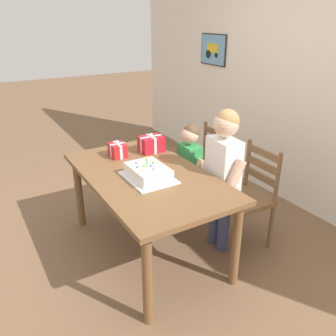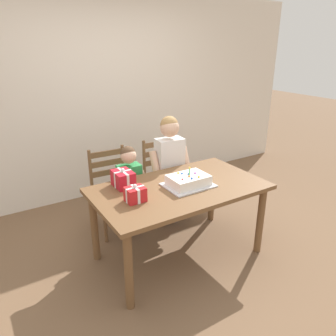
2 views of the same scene
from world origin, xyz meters
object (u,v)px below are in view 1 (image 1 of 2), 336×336
object	(u,v)px
gift_box_beside_cake	(151,144)
child_older	(223,168)
dining_table	(146,184)
birthday_cake	(148,173)
gift_box_red_large	(118,150)
chair_left	(202,170)
chair_right	(246,196)
child_younger	(189,165)

from	to	relation	value
gift_box_beside_cake	child_older	world-z (taller)	child_older
dining_table	birthday_cake	world-z (taller)	birthday_cake
gift_box_red_large	chair_left	world-z (taller)	chair_left
dining_table	gift_box_beside_cake	size ratio (longest dim) A/B	7.21
dining_table	gift_box_beside_cake	bearing A→B (deg)	146.98
birthday_cake	chair_left	bearing A→B (deg)	116.02
dining_table	gift_box_red_large	bearing A→B (deg)	-174.73
chair_left	chair_right	world-z (taller)	same
birthday_cake	child_younger	size ratio (longest dim) A/B	0.43
birthday_cake	chair_right	distance (m)	0.94
birthday_cake	gift_box_red_large	distance (m)	0.56
chair_left	dining_table	bearing A→B (deg)	-68.13
chair_right	child_younger	distance (m)	0.63
chair_left	birthday_cake	bearing A→B (deg)	-63.98
chair_right	child_older	size ratio (longest dim) A/B	0.72
dining_table	gift_box_beside_cake	distance (m)	0.54
chair_right	child_older	world-z (taller)	child_older
child_older	child_younger	bearing A→B (deg)	179.94
birthday_cake	child_older	xyz separation A→B (m)	(0.18, 0.61, -0.03)
gift_box_beside_cake	chair_left	distance (m)	0.65
dining_table	child_younger	bearing A→B (deg)	111.55
child_younger	child_older	bearing A→B (deg)	-0.06
child_older	birthday_cake	bearing A→B (deg)	-106.52
gift_box_red_large	chair_right	distance (m)	1.23
gift_box_beside_cake	child_older	size ratio (longest dim) A/B	0.17
chair_right	child_older	distance (m)	0.39
dining_table	chair_right	bearing A→B (deg)	67.90
birthday_cake	gift_box_beside_cake	distance (m)	0.60
birthday_cake	child_older	bearing A→B (deg)	73.48
chair_right	gift_box_beside_cake	bearing A→B (deg)	-145.01
gift_box_red_large	chair_left	bearing A→B (deg)	80.41
birthday_cake	gift_box_red_large	size ratio (longest dim) A/B	2.65
birthday_cake	gift_box_red_large	world-z (taller)	birthday_cake
gift_box_red_large	child_older	distance (m)	0.97
gift_box_red_large	chair_right	xyz separation A→B (m)	(0.81, 0.86, -0.34)
chair_left	child_younger	distance (m)	0.30
child_older	child_younger	distance (m)	0.52
dining_table	chair_right	world-z (taller)	chair_right
chair_left	child_younger	bearing A→B (deg)	-67.35
dining_table	child_older	distance (m)	0.65
child_older	gift_box_beside_cake	bearing A→B (deg)	-156.60
child_older	dining_table	bearing A→B (deg)	-114.29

